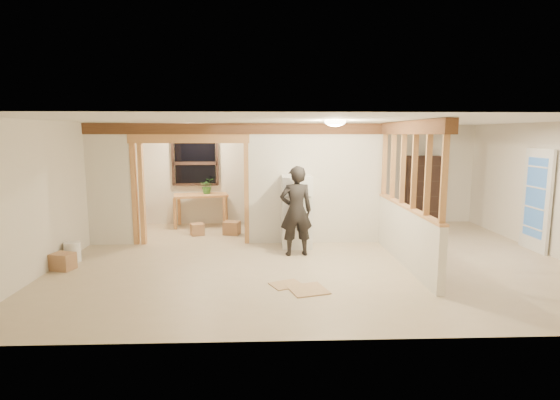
{
  "coord_description": "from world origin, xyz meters",
  "views": [
    {
      "loc": [
        -0.89,
        -7.8,
        2.28
      ],
      "look_at": [
        -0.58,
        0.4,
        1.03
      ],
      "focal_mm": 28.0,
      "sensor_mm": 36.0,
      "label": 1
    }
  ],
  "objects_px": {
    "woman": "(296,211)",
    "bookshelf": "(423,190)",
    "shop_vac": "(126,216)",
    "refrigerator": "(297,212)",
    "work_table": "(201,210)"
  },
  "relations": [
    {
      "from": "woman",
      "to": "bookshelf",
      "type": "bearing_deg",
      "value": -148.28
    },
    {
      "from": "shop_vac",
      "to": "bookshelf",
      "type": "bearing_deg",
      "value": 3.2
    },
    {
      "from": "refrigerator",
      "to": "shop_vac",
      "type": "distance_m",
      "value": 4.37
    },
    {
      "from": "refrigerator",
      "to": "bookshelf",
      "type": "relative_size",
      "value": 0.84
    },
    {
      "from": "bookshelf",
      "to": "work_table",
      "type": "bearing_deg",
      "value": -178.38
    },
    {
      "from": "woman",
      "to": "work_table",
      "type": "relative_size",
      "value": 1.31
    },
    {
      "from": "refrigerator",
      "to": "work_table",
      "type": "xyz_separation_m",
      "value": [
        -2.21,
        2.03,
        -0.32
      ]
    },
    {
      "from": "woman",
      "to": "bookshelf",
      "type": "distance_m",
      "value": 4.43
    },
    {
      "from": "refrigerator",
      "to": "shop_vac",
      "type": "relative_size",
      "value": 2.16
    },
    {
      "from": "refrigerator",
      "to": "woman",
      "type": "xyz_separation_m",
      "value": [
        -0.06,
        -0.62,
        0.12
      ]
    },
    {
      "from": "refrigerator",
      "to": "work_table",
      "type": "bearing_deg",
      "value": 137.47
    },
    {
      "from": "work_table",
      "to": "bookshelf",
      "type": "height_order",
      "value": "bookshelf"
    },
    {
      "from": "woman",
      "to": "shop_vac",
      "type": "height_order",
      "value": "woman"
    },
    {
      "from": "shop_vac",
      "to": "refrigerator",
      "type": "bearing_deg",
      "value": -24.09
    },
    {
      "from": "work_table",
      "to": "woman",
      "type": "bearing_deg",
      "value": -62.89
    }
  ]
}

